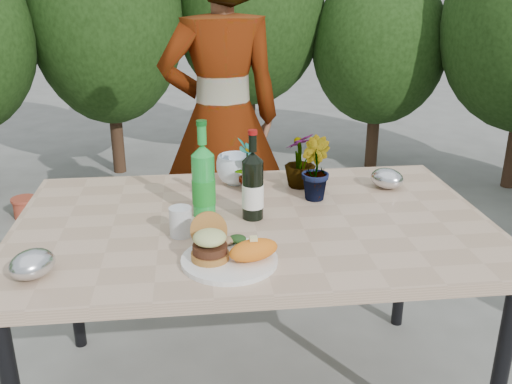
{
  "coord_description": "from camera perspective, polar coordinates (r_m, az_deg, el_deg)",
  "views": [
    {
      "loc": [
        -0.19,
        -1.76,
        1.53
      ],
      "look_at": [
        0.0,
        -0.08,
        0.88
      ],
      "focal_mm": 40.0,
      "sensor_mm": 36.0,
      "label": 1
    }
  ],
  "objects": [
    {
      "name": "sparkling_water",
      "position": [
        1.94,
        -5.27,
        1.05
      ],
      "size": [
        0.08,
        0.08,
        0.33
      ],
      "rotation": [
        0.0,
        0.0,
        0.33
      ],
      "color": "green",
      "rests_on": "patio_table"
    },
    {
      "name": "patio_table",
      "position": [
        1.96,
        -0.27,
        -4.28
      ],
      "size": [
        1.6,
        1.0,
        0.75
      ],
      "color": "tan",
      "rests_on": "ground"
    },
    {
      "name": "seedling_right",
      "position": [
        2.21,
        4.44,
        3.19
      ],
      "size": [
        0.17,
        0.17,
        0.21
      ],
      "primitive_type": "imported",
      "rotation": [
        0.0,
        0.0,
        3.85
      ],
      "color": "#295D20",
      "rests_on": "patio_table"
    },
    {
      "name": "seedling_mid",
      "position": [
        2.09,
        5.83,
        2.36
      ],
      "size": [
        0.13,
        0.15,
        0.23
      ],
      "primitive_type": "imported",
      "rotation": [
        0.0,
        0.0,
        1.8
      ],
      "color": "#1F531C",
      "rests_on": "patio_table"
    },
    {
      "name": "burger_stack",
      "position": [
        1.65,
        -4.67,
        -4.97
      ],
      "size": [
        0.11,
        0.16,
        0.11
      ],
      "color": "#B7722D",
      "rests_on": "dinner_plate"
    },
    {
      "name": "person",
      "position": [
        2.88,
        -3.41,
        7.24
      ],
      "size": [
        0.67,
        0.49,
        1.69
      ],
      "primitive_type": "imported",
      "rotation": [
        0.0,
        0.0,
        3.28
      ],
      "color": "#8C5E46",
      "rests_on": "ground"
    },
    {
      "name": "foil_packet_left",
      "position": [
        1.68,
        -21.46,
        -6.72
      ],
      "size": [
        0.16,
        0.17,
        0.08
      ],
      "primitive_type": "ellipsoid",
      "rotation": [
        0.0,
        0.0,
        0.96
      ],
      "color": "silver",
      "rests_on": "patio_table"
    },
    {
      "name": "foil_packet_right",
      "position": [
        2.26,
        12.96,
        1.34
      ],
      "size": [
        0.17,
        0.17,
        0.08
      ],
      "primitive_type": "ellipsoid",
      "rotation": [
        0.0,
        0.0,
        2.25
      ],
      "color": "silver",
      "rests_on": "patio_table"
    },
    {
      "name": "wine_bottle",
      "position": [
        1.91,
        -0.33,
        0.54
      ],
      "size": [
        0.07,
        0.07,
        0.31
      ],
      "rotation": [
        0.0,
        0.0,
        -0.25
      ],
      "color": "black",
      "rests_on": "patio_table"
    },
    {
      "name": "shrub_hedge",
      "position": [
        3.28,
        1.73,
        13.71
      ],
      "size": [
        6.87,
        5.09,
        2.03
      ],
      "color": "#382316",
      "rests_on": "ground"
    },
    {
      "name": "sweet_potato",
      "position": [
        1.63,
        -0.24,
        -5.83
      ],
      "size": [
        0.17,
        0.12,
        0.06
      ],
      "primitive_type": "ellipsoid",
      "rotation": [
        0.0,
        0.0,
        0.35
      ],
      "color": "orange",
      "rests_on": "dinner_plate"
    },
    {
      "name": "seedling_left",
      "position": [
        2.14,
        -0.87,
        2.63
      ],
      "size": [
        0.11,
        0.13,
        0.21
      ],
      "primitive_type": "imported",
      "rotation": [
        0.0,
        0.0,
        1.2
      ],
      "color": "#2B5C1F",
      "rests_on": "patio_table"
    },
    {
      "name": "terracotta_pot",
      "position": [
        4.11,
        -22.1,
        -1.43
      ],
      "size": [
        0.17,
        0.17,
        0.14
      ],
      "color": "#B6452E",
      "rests_on": "ground"
    },
    {
      "name": "grilled_veg",
      "position": [
        1.73,
        -2.33,
        -4.78
      ],
      "size": [
        0.08,
        0.05,
        0.03
      ],
      "color": "olive",
      "rests_on": "dinner_plate"
    },
    {
      "name": "blue_bowl",
      "position": [
        2.25,
        -2.07,
        2.25
      ],
      "size": [
        0.19,
        0.19,
        0.12
      ],
      "primitive_type": "imported",
      "rotation": [
        0.0,
        0.0,
        0.34
      ],
      "color": "white",
      "rests_on": "patio_table"
    },
    {
      "name": "dinner_plate",
      "position": [
        1.66,
        -2.67,
        -6.82
      ],
      "size": [
        0.28,
        0.28,
        0.01
      ],
      "primitive_type": "cylinder",
      "color": "white",
      "rests_on": "patio_table"
    },
    {
      "name": "plastic_cup",
      "position": [
        1.82,
        -7.54,
        -2.96
      ],
      "size": [
        0.07,
        0.07,
        0.09
      ],
      "primitive_type": "cylinder",
      "color": "silver",
      "rests_on": "patio_table"
    }
  ]
}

